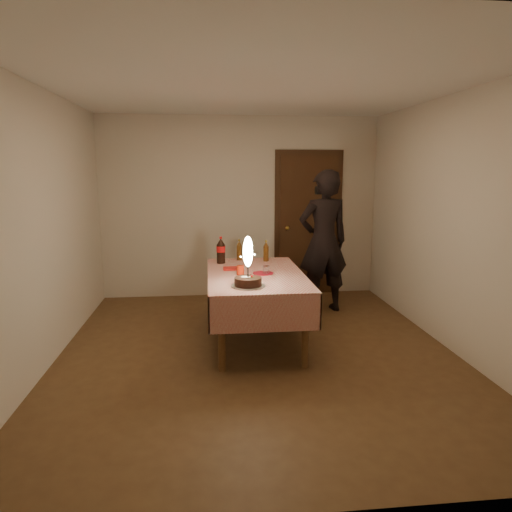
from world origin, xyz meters
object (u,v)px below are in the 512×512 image
photographer (323,242)px  birthday_cake (248,273)px  red_cup (240,270)px  red_plate (263,273)px  cola_bottle (221,250)px  clear_cup (266,270)px  dining_table (256,282)px  amber_bottle_right (266,251)px  amber_bottle_left (239,250)px

photographer → birthday_cake: bearing=-126.3°
red_cup → photographer: photographer is taller
red_plate → cola_bottle: size_ratio=0.69×
red_cup → clear_cup: bearing=0.6°
birthday_cake → photographer: bearing=53.7°
red_plate → cola_bottle: (-0.43, 0.59, 0.15)m
photographer → cola_bottle: bearing=-162.9°
birthday_cake → red_cup: size_ratio=4.79×
red_plate → birthday_cake: bearing=-111.9°
dining_table → red_plate: size_ratio=7.82×
red_cup → photographer: (1.15, 1.05, 0.12)m
photographer → amber_bottle_right: bearing=-156.6°
clear_cup → amber_bottle_left: 0.84m
clear_cup → cola_bottle: bearing=125.8°
red_plate → amber_bottle_right: bearing=80.0°
clear_cup → photographer: 1.37m
amber_bottle_right → photographer: (0.79, 0.34, 0.05)m
red_cup → amber_bottle_left: amber_bottle_left is taller
photographer → red_cup: bearing=-137.8°
amber_bottle_right → photographer: bearing=23.4°
red_plate → amber_bottle_left: bearing=104.6°
amber_bottle_left → photographer: bearing=12.1°
birthday_cake → amber_bottle_left: (0.01, 1.28, -0.01)m
amber_bottle_left → amber_bottle_right: (0.32, -0.10, 0.00)m
birthday_cake → amber_bottle_right: (0.32, 1.18, -0.01)m
dining_table → red_plate: (0.08, -0.02, 0.10)m
red_cup → amber_bottle_right: size_ratio=0.39×
amber_bottle_left → photographer: size_ratio=0.14×
amber_bottle_right → clear_cup: bearing=-97.3°
cola_bottle → photographer: (1.34, 0.41, 0.02)m
clear_cup → cola_bottle: (-0.46, 0.63, 0.11)m
clear_cup → birthday_cake: bearing=-116.1°
dining_table → clear_cup: size_ratio=19.11×
amber_bottle_left → cola_bottle: bearing=-142.8°
clear_cup → amber_bottle_right: bearing=82.7°
red_plate → cola_bottle: cola_bottle is taller
dining_table → red_cup: bearing=-158.4°
red_plate → amber_bottle_left: amber_bottle_left is taller
cola_bottle → amber_bottle_left: size_ratio=1.25×
red_cup → photographer: 1.56m
cola_bottle → red_cup: bearing=-73.8°
dining_table → amber_bottle_right: bearing=73.0°
amber_bottle_right → photographer: size_ratio=0.14×
birthday_cake → dining_table: bearing=76.6°
red_plate → photographer: size_ratio=0.12×
dining_table → clear_cup: 0.19m
red_cup → photographer: size_ratio=0.05×
photographer → red_plate: bearing=-132.1°
red_cup → cola_bottle: 0.67m
red_plate → clear_cup: (0.03, -0.04, 0.04)m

